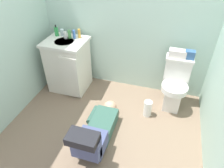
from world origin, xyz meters
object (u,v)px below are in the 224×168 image
object	(u,v)px
vanity_cabinet	(68,65)
paper_towel_roll	(148,108)
soap_dispenser	(56,31)
bottle_clear	(62,33)
bottle_green	(69,34)
toiletry_bag	(190,55)
bottle_white	(65,35)
bottle_amber	(79,34)
person_plumber	(97,131)
toilet	(175,85)
tissue_box	(178,53)
faucet	(69,34)
bottle_blue	(74,34)

from	to	relation	value
vanity_cabinet	paper_towel_roll	size ratio (longest dim) A/B	3.42
soap_dispenser	bottle_clear	distance (m)	0.08
bottle_green	vanity_cabinet	bearing A→B (deg)	-107.21
vanity_cabinet	bottle_green	distance (m)	0.47
toiletry_bag	bottle_white	xyz separation A→B (m)	(-1.73, -0.04, 0.07)
soap_dispenser	bottle_amber	distance (m)	0.36
person_plumber	paper_towel_roll	world-z (taller)	person_plumber
bottle_clear	bottle_green	xyz separation A→B (m)	(0.14, -0.05, 0.01)
bottle_white	bottle_green	distance (m)	0.06
toilet	person_plumber	bearing A→B (deg)	-130.99
person_plumber	bottle_clear	world-z (taller)	bottle_clear
toilet	bottle_clear	xyz separation A→B (m)	(-1.72, 0.12, 0.50)
toiletry_bag	toilet	bearing A→B (deg)	-139.23
bottle_clear	bottle_green	size ratio (longest dim) A/B	0.84
person_plumber	bottle_amber	bearing A→B (deg)	120.63
bottle_amber	paper_towel_roll	bearing A→B (deg)	-21.11
vanity_cabinet	tissue_box	world-z (taller)	tissue_box
tissue_box	soap_dispenser	bearing A→B (deg)	179.90
faucet	tissue_box	bearing A→B (deg)	-0.84
paper_towel_roll	toiletry_bag	bearing A→B (deg)	45.35
toilet	bottle_green	size ratio (longest dim) A/B	6.15
toilet	bottle_amber	xyz separation A→B (m)	(-1.44, 0.12, 0.52)
toiletry_bag	bottle_clear	bearing A→B (deg)	179.19
vanity_cabinet	bottle_blue	size ratio (longest dim) A/B	6.47
toilet	soap_dispenser	bearing A→B (deg)	177.02
bottle_green	paper_towel_roll	distance (m)	1.53
bottle_clear	toilet	bearing A→B (deg)	-3.88
toilet	faucet	distance (m)	1.69
toilet	faucet	bearing A→B (deg)	175.96
toiletry_bag	bottle_blue	bearing A→B (deg)	-179.73
vanity_cabinet	bottle_blue	bearing A→B (deg)	49.79
faucet	bottle_blue	xyz separation A→B (m)	(0.10, -0.03, 0.01)
bottle_clear	paper_towel_roll	xyz separation A→B (m)	(1.42, -0.44, -0.75)
bottle_clear	bottle_white	size ratio (longest dim) A/B	1.00
person_plumber	bottle_white	size ratio (longest dim) A/B	10.33
bottle_clear	bottle_amber	distance (m)	0.28
bottle_green	faucet	bearing A→B (deg)	127.47
soap_dispenser	bottle_blue	xyz separation A→B (m)	(0.29, -0.01, -0.00)
faucet	paper_towel_roll	xyz separation A→B (m)	(1.31, -0.43, -0.75)
person_plumber	tissue_box	xyz separation A→B (m)	(0.77, 1.03, 0.62)
person_plumber	soap_dispenser	size ratio (longest dim) A/B	6.42
vanity_cabinet	bottle_white	world-z (taller)	bottle_white
toilet	bottle_white	bearing A→B (deg)	178.39
vanity_cabinet	bottle_green	world-z (taller)	bottle_green
person_plumber	toiletry_bag	xyz separation A→B (m)	(0.92, 1.03, 0.63)
bottle_amber	person_plumber	bearing A→B (deg)	-59.37
tissue_box	bottle_blue	bearing A→B (deg)	-179.71
bottle_amber	soap_dispenser	bearing A→B (deg)	-175.43
bottle_clear	paper_towel_roll	distance (m)	1.66
toilet	bottle_blue	world-z (taller)	bottle_blue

